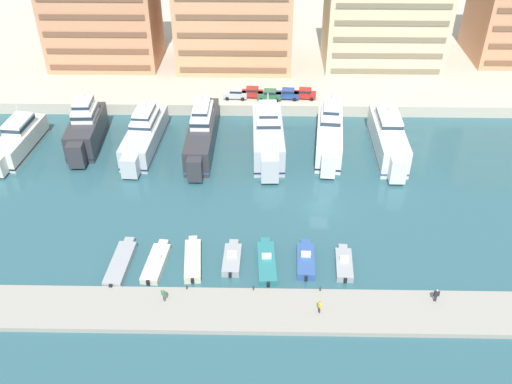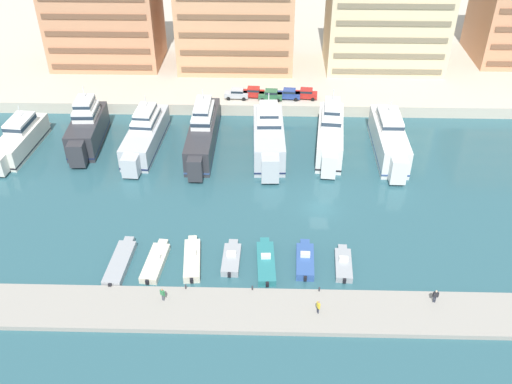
% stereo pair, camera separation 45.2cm
% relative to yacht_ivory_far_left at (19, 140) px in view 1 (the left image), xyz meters
% --- Properties ---
extents(ground_plane, '(400.00, 400.00, 0.00)m').
position_rel_yacht_ivory_far_left_xyz_m(ground_plane, '(45.63, -13.98, -2.01)').
color(ground_plane, '#2D5B66').
extents(quay_promenade, '(180.00, 70.00, 1.99)m').
position_rel_yacht_ivory_far_left_xyz_m(quay_promenade, '(45.63, 47.32, -1.02)').
color(quay_promenade, beige).
rests_on(quay_promenade, ground).
extents(pier_dock, '(120.00, 6.25, 0.59)m').
position_rel_yacht_ivory_far_left_xyz_m(pier_dock, '(45.63, -32.83, -1.71)').
color(pier_dock, '#9E998E').
rests_on(pier_dock, ground).
extents(yacht_ivory_far_left, '(5.07, 15.51, 6.78)m').
position_rel_yacht_ivory_far_left_xyz_m(yacht_ivory_far_left, '(0.00, 0.00, 0.00)').
color(yacht_ivory_far_left, silver).
rests_on(yacht_ivory_far_left, ground).
extents(yacht_charcoal_left, '(4.81, 15.18, 9.05)m').
position_rel_yacht_ivory_far_left_xyz_m(yacht_charcoal_left, '(9.96, 2.36, 0.72)').
color(yacht_charcoal_left, '#333338').
rests_on(yacht_charcoal_left, ground).
extents(yacht_silver_mid_left, '(5.36, 18.42, 7.76)m').
position_rel_yacht_ivory_far_left_xyz_m(yacht_silver_mid_left, '(19.22, 1.56, 0.23)').
color(yacht_silver_mid_left, silver).
rests_on(yacht_silver_mid_left, ground).
extents(yacht_charcoal_center_left, '(4.02, 20.61, 8.65)m').
position_rel_yacht_ivory_far_left_xyz_m(yacht_charcoal_center_left, '(28.23, 1.94, 0.58)').
color(yacht_charcoal_center_left, '#333338').
rests_on(yacht_charcoal_center_left, ground).
extents(yacht_silver_center, '(5.11, 17.99, 8.93)m').
position_rel_yacht_ivory_far_left_xyz_m(yacht_silver_center, '(38.53, 0.50, 0.71)').
color(yacht_silver_center, silver).
rests_on(yacht_silver_center, ground).
extents(yacht_white_center_right, '(5.32, 17.88, 9.10)m').
position_rel_yacht_ivory_far_left_xyz_m(yacht_white_center_right, '(48.05, 1.70, 0.74)').
color(yacht_white_center_right, white).
rests_on(yacht_white_center_right, ground).
extents(yacht_white_mid_right, '(4.20, 18.08, 7.74)m').
position_rel_yacht_ivory_far_left_xyz_m(yacht_white_mid_right, '(56.97, 0.59, 0.50)').
color(yacht_white_mid_right, white).
rests_on(yacht_white_mid_right, ground).
extents(motorboat_grey_far_left, '(2.60, 8.60, 0.90)m').
position_rel_yacht_ivory_far_left_xyz_m(motorboat_grey_far_left, '(21.09, -25.71, -1.56)').
color(motorboat_grey_far_left, '#9EA3A8').
rests_on(motorboat_grey_far_left, ground).
extents(motorboat_cream_left, '(2.73, 7.58, 1.25)m').
position_rel_yacht_ivory_far_left_xyz_m(motorboat_cream_left, '(25.28, -25.49, -1.58)').
color(motorboat_cream_left, beige).
rests_on(motorboat_cream_left, ground).
extents(motorboat_cream_mid_left, '(2.54, 7.86, 1.53)m').
position_rel_yacht_ivory_far_left_xyz_m(motorboat_cream_mid_left, '(29.60, -25.04, -1.48)').
color(motorboat_cream_mid_left, beige).
rests_on(motorboat_cream_mid_left, ground).
extents(motorboat_grey_center_left, '(2.19, 6.26, 1.34)m').
position_rel_yacht_ivory_far_left_xyz_m(motorboat_grey_center_left, '(34.28, -24.71, -1.55)').
color(motorboat_grey_center_left, '#9EA3A8').
rests_on(motorboat_grey_center_left, ground).
extents(motorboat_teal_center, '(2.42, 8.14, 1.36)m').
position_rel_yacht_ivory_far_left_xyz_m(motorboat_teal_center, '(38.41, -25.19, -1.56)').
color(motorboat_teal_center, teal).
rests_on(motorboat_teal_center, ground).
extents(motorboat_blue_center_right, '(2.30, 6.83, 1.57)m').
position_rel_yacht_ivory_far_left_xyz_m(motorboat_blue_center_right, '(43.07, -24.88, -1.48)').
color(motorboat_blue_center_right, '#33569E').
rests_on(motorboat_blue_center_right, ground).
extents(motorboat_grey_mid_right, '(2.22, 6.32, 1.32)m').
position_rel_yacht_ivory_far_left_xyz_m(motorboat_grey_mid_right, '(47.60, -25.30, -1.57)').
color(motorboat_grey_mid_right, '#9EA3A8').
rests_on(motorboat_grey_mid_right, ground).
extents(car_silver_far_left, '(4.18, 2.08, 1.80)m').
position_rel_yacht_ivory_far_left_xyz_m(car_silver_far_left, '(32.87, 15.02, 0.95)').
color(car_silver_far_left, '#B7BCC1').
rests_on(car_silver_far_left, quay_promenade).
extents(car_red_left, '(4.21, 2.15, 1.80)m').
position_rel_yacht_ivory_far_left_xyz_m(car_red_left, '(35.67, 15.58, 0.95)').
color(car_red_left, red).
rests_on(car_red_left, quay_promenade).
extents(car_green_mid_left, '(4.19, 2.11, 1.80)m').
position_rel_yacht_ivory_far_left_xyz_m(car_green_mid_left, '(38.78, 14.68, 0.95)').
color(car_green_mid_left, '#2D6642').
rests_on(car_green_mid_left, quay_promenade).
extents(car_blue_center_left, '(4.23, 2.20, 1.80)m').
position_rel_yacht_ivory_far_left_xyz_m(car_blue_center_left, '(41.91, 15.09, 0.95)').
color(car_blue_center_left, '#28428E').
rests_on(car_blue_center_left, quay_promenade).
extents(car_red_center, '(4.25, 2.25, 1.80)m').
position_rel_yacht_ivory_far_left_xyz_m(car_red_center, '(44.87, 15.28, 0.95)').
color(car_red_center, red).
rests_on(car_red_center, quay_promenade).
extents(apartment_block_far_left, '(20.91, 13.10, 24.61)m').
position_rel_yacht_ivory_far_left_xyz_m(apartment_block_far_left, '(7.06, 30.75, 11.34)').
color(apartment_block_far_left, tan).
rests_on(apartment_block_far_left, quay_promenade).
extents(apartment_block_left, '(21.95, 13.96, 22.12)m').
position_rel_yacht_ivory_far_left_xyz_m(apartment_block_left, '(32.04, 30.32, 10.09)').
color(apartment_block_left, tan).
rests_on(apartment_block_left, quay_promenade).
extents(apartment_block_mid_left, '(22.37, 13.14, 20.47)m').
position_rel_yacht_ivory_far_left_xyz_m(apartment_block_mid_left, '(60.22, 30.22, 9.26)').
color(apartment_block_mid_left, beige).
rests_on(apartment_block_mid_left, quay_promenade).
extents(pedestrian_near_edge, '(0.67, 0.29, 1.75)m').
position_rel_yacht_ivory_far_left_xyz_m(pedestrian_near_edge, '(56.87, -31.32, -0.38)').
color(pedestrian_near_edge, '#282D3D').
rests_on(pedestrian_near_edge, pier_dock).
extents(pedestrian_mid_deck, '(0.39, 0.62, 1.72)m').
position_rel_yacht_ivory_far_left_xyz_m(pedestrian_mid_deck, '(44.06, -33.19, -0.40)').
color(pedestrian_mid_deck, '#282D3D').
rests_on(pedestrian_mid_deck, pier_dock).
extents(pedestrian_far_side, '(0.59, 0.44, 1.74)m').
position_rel_yacht_ivory_far_left_xyz_m(pedestrian_far_side, '(27.22, -31.80, -0.39)').
color(pedestrian_far_side, '#4C515B').
rests_on(pedestrian_far_side, pier_dock).
extents(bollard_west, '(0.20, 0.20, 0.61)m').
position_rel_yacht_ivory_far_left_xyz_m(bollard_west, '(29.46, -29.96, -1.09)').
color(bollard_west, '#2D2D33').
rests_on(bollard_west, pier_dock).
extents(bollard_west_mid, '(0.20, 0.20, 0.61)m').
position_rel_yacht_ivory_far_left_xyz_m(bollard_west_mid, '(36.94, -29.96, -1.09)').
color(bollard_west_mid, '#2D2D33').
rests_on(bollard_west_mid, pier_dock).
extents(bollard_east_mid, '(0.20, 0.20, 0.61)m').
position_rel_yacht_ivory_far_left_xyz_m(bollard_east_mid, '(44.43, -29.96, -1.09)').
color(bollard_east_mid, '#2D2D33').
rests_on(bollard_east_mid, pier_dock).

